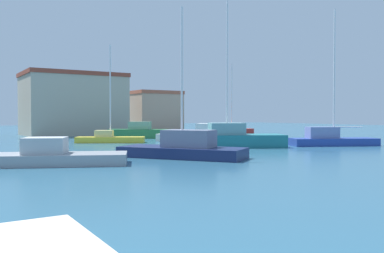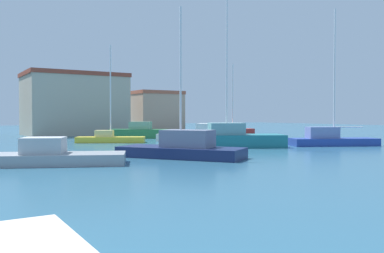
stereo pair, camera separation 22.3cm
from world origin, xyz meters
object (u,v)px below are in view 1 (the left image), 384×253
(sailboat_blue_distant_north, at_px, (331,139))
(motorboat_white_far_right, at_px, (205,135))
(sailboat_teal_outer_mooring, at_px, (227,138))
(sailboat_red_far_left, at_px, (231,131))
(sailboat_navy_distant_east, at_px, (184,148))
(sailboat_yellow_mid_harbor, at_px, (109,138))
(motorboat_grey_near_pier, at_px, (52,156))
(motorboat_green_behind_lamppost, at_px, (144,133))

(sailboat_blue_distant_north, relative_size, motorboat_white_far_right, 1.43)
(sailboat_teal_outer_mooring, relative_size, sailboat_red_far_left, 1.68)
(sailboat_navy_distant_east, bearing_deg, sailboat_red_far_left, 46.58)
(sailboat_yellow_mid_harbor, bearing_deg, motorboat_white_far_right, -20.50)
(sailboat_navy_distant_east, height_order, sailboat_red_far_left, sailboat_red_far_left)
(sailboat_navy_distant_east, height_order, motorboat_grey_near_pier, sailboat_navy_distant_east)
(sailboat_blue_distant_north, relative_size, sailboat_yellow_mid_harbor, 1.26)
(motorboat_green_behind_lamppost, xyz_separation_m, motorboat_white_far_right, (2.45, -8.08, -0.00))
(sailboat_navy_distant_east, relative_size, sailboat_teal_outer_mooring, 0.60)
(sailboat_blue_distant_north, bearing_deg, motorboat_grey_near_pier, -176.96)
(sailboat_teal_outer_mooring, relative_size, motorboat_white_far_right, 1.90)
(sailboat_navy_distant_east, distance_m, sailboat_teal_outer_mooring, 8.50)
(sailboat_navy_distant_east, distance_m, sailboat_blue_distant_north, 15.08)
(sailboat_navy_distant_east, bearing_deg, sailboat_yellow_mid_harbor, 85.99)
(sailboat_teal_outer_mooring, relative_size, sailboat_yellow_mid_harbor, 1.67)
(sailboat_teal_outer_mooring, height_order, sailboat_blue_distant_north, sailboat_teal_outer_mooring)
(motorboat_grey_near_pier, height_order, motorboat_white_far_right, motorboat_white_far_right)
(sailboat_red_far_left, bearing_deg, motorboat_white_far_right, -139.33)
(motorboat_green_behind_lamppost, relative_size, sailboat_red_far_left, 0.82)
(sailboat_teal_outer_mooring, height_order, motorboat_grey_near_pier, sailboat_teal_outer_mooring)
(sailboat_red_far_left, bearing_deg, motorboat_grey_near_pier, -143.68)
(sailboat_blue_distant_north, height_order, sailboat_yellow_mid_harbor, sailboat_blue_distant_north)
(motorboat_green_behind_lamppost, bearing_deg, sailboat_blue_distant_north, -65.61)
(sailboat_navy_distant_east, relative_size, motorboat_grey_near_pier, 1.16)
(sailboat_navy_distant_east, xyz_separation_m, sailboat_red_far_left, (18.59, 19.65, 0.00))
(sailboat_blue_distant_north, distance_m, sailboat_yellow_mid_harbor, 19.04)
(sailboat_navy_distant_east, bearing_deg, motorboat_grey_near_pier, 175.43)
(motorboat_grey_near_pier, height_order, motorboat_green_behind_lamppost, motorboat_green_behind_lamppost)
(sailboat_blue_distant_north, height_order, motorboat_grey_near_pier, sailboat_blue_distant_north)
(sailboat_teal_outer_mooring, relative_size, sailboat_blue_distant_north, 1.33)
(motorboat_grey_near_pier, bearing_deg, sailboat_navy_distant_east, -4.57)
(motorboat_green_behind_lamppost, bearing_deg, motorboat_white_far_right, -73.16)
(motorboat_green_behind_lamppost, bearing_deg, sailboat_red_far_left, -0.42)
(sailboat_blue_distant_north, distance_m, motorboat_green_behind_lamppost, 19.72)
(sailboat_yellow_mid_harbor, distance_m, motorboat_grey_near_pier, 16.44)
(sailboat_navy_distant_east, height_order, sailboat_blue_distant_north, sailboat_blue_distant_north)
(sailboat_yellow_mid_harbor, height_order, motorboat_grey_near_pier, sailboat_yellow_mid_harbor)
(motorboat_white_far_right, relative_size, sailboat_red_far_left, 0.88)
(sailboat_red_far_left, bearing_deg, sailboat_teal_outer_mooring, -128.68)
(motorboat_white_far_right, bearing_deg, motorboat_green_behind_lamppost, 106.84)
(sailboat_navy_distant_east, bearing_deg, sailboat_blue_distant_north, 6.74)
(motorboat_green_behind_lamppost, relative_size, motorboat_white_far_right, 0.93)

